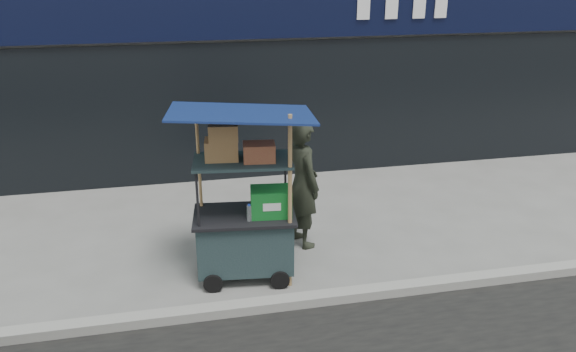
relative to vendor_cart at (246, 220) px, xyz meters
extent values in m
plane|color=slate|center=(0.29, -0.57, -0.76)|extent=(80.00, 80.00, 0.00)
cube|color=gray|center=(0.29, -0.77, -0.70)|extent=(80.00, 0.18, 0.12)
cube|color=black|center=(0.29, 3.29, 2.14)|extent=(15.68, 0.06, 0.90)
cube|color=black|center=(0.29, 3.33, 0.44)|extent=(15.68, 0.04, 2.40)
cube|color=#19292A|center=(-0.02, 0.01, -0.29)|extent=(1.20, 0.78, 0.66)
cylinder|color=black|center=(-0.45, -0.30, -0.65)|extent=(0.23, 0.07, 0.23)
cylinder|color=black|center=(0.34, -0.38, -0.65)|extent=(0.23, 0.07, 0.23)
cube|color=black|center=(-0.02, 0.01, 0.06)|extent=(1.29, 0.87, 0.04)
cylinder|color=black|center=(-0.56, -0.22, 0.40)|extent=(0.03, 0.03, 0.71)
cylinder|color=black|center=(0.47, -0.33, 0.40)|extent=(0.03, 0.03, 0.71)
cylinder|color=black|center=(-0.50, 0.35, 0.40)|extent=(0.03, 0.03, 0.71)
cylinder|color=black|center=(0.53, 0.23, 0.40)|extent=(0.03, 0.03, 0.71)
cube|color=#19292A|center=(-0.02, 0.01, 0.75)|extent=(1.20, 0.78, 0.03)
cylinder|color=#9C7A46|center=(0.47, -0.33, 0.30)|extent=(0.05, 0.05, 2.13)
cylinder|color=#9C7A46|center=(-0.50, 0.35, 0.25)|extent=(0.04, 0.04, 2.04)
cube|color=#0D1E4D|center=(-0.02, 0.01, 1.32)|extent=(1.72, 1.30, 0.19)
cube|color=#0F6024|center=(0.30, -0.07, 0.24)|extent=(0.51, 0.38, 0.33)
cylinder|color=silver|center=(0.02, -0.19, 0.17)|extent=(0.07, 0.07, 0.19)
cylinder|color=blue|center=(0.02, -0.19, 0.28)|extent=(0.03, 0.03, 0.02)
cube|color=brown|center=(-0.25, 0.08, 0.88)|extent=(0.41, 0.32, 0.24)
cube|color=olive|center=(0.17, -0.06, 0.87)|extent=(0.39, 0.30, 0.21)
cube|color=brown|center=(-0.22, 0.06, 1.10)|extent=(0.36, 0.28, 0.19)
imported|color=black|center=(0.86, 0.70, 0.12)|extent=(0.59, 0.74, 1.77)
camera|label=1|loc=(-0.75, -6.05, 2.94)|focal=35.00mm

